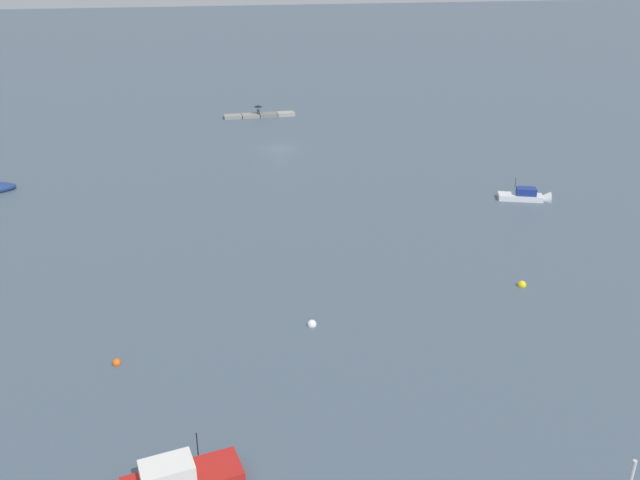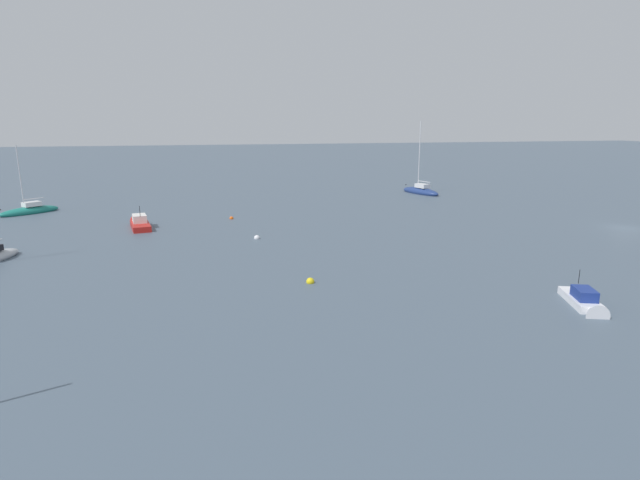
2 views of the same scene
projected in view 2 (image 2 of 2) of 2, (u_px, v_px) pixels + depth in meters
ground_plane at (624, 228)px, 59.02m from camera, size 500.00×500.00×0.00m
sailboat_teal_near at (30, 211)px, 68.56m from camera, size 6.72×7.44×9.68m
sailboat_navy_mid at (421, 191)px, 87.96m from camera, size 9.07×4.69×12.91m
motorboat_white_near at (585, 304)px, 33.51m from camera, size 5.20×3.21×2.80m
motorboat_red_mid at (140, 224)px, 59.56m from camera, size 6.52×2.93×3.53m
mooring_buoy_near at (257, 238)px, 53.52m from camera, size 0.61×0.61×0.61m
mooring_buoy_mid at (232, 218)px, 64.64m from camera, size 0.51×0.51×0.51m
mooring_buoy_far at (310, 282)px, 38.76m from camera, size 0.63×0.63×0.63m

